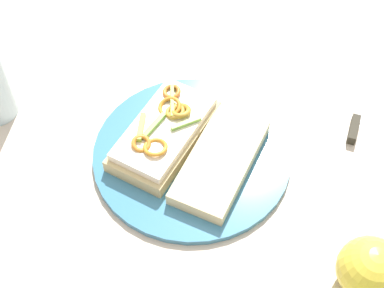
{
  "coord_description": "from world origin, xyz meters",
  "views": [
    {
      "loc": [
        0.16,
        0.45,
        0.68
      ],
      "look_at": [
        0.0,
        0.0,
        0.03
      ],
      "focal_mm": 53.43,
      "sensor_mm": 36.0,
      "label": 1
    }
  ],
  "objects": [
    {
      "name": "sandwich",
      "position": [
        0.03,
        -0.04,
        0.03
      ],
      "size": [
        0.2,
        0.19,
        0.05
      ],
      "rotation": [
        0.0,
        0.0,
        3.86
      ],
      "color": "tan",
      "rests_on": "plate"
    },
    {
      "name": "apple_1",
      "position": [
        -0.13,
        0.26,
        0.04
      ],
      "size": [
        0.11,
        0.11,
        0.08
      ],
      "primitive_type": "sphere",
      "rotation": [
        0.0,
        0.0,
        0.77
      ],
      "color": "gold",
      "rests_on": "ground_plane"
    },
    {
      "name": "bread_slice_side",
      "position": [
        -0.03,
        0.03,
        0.02
      ],
      "size": [
        0.19,
        0.19,
        0.02
      ],
      "primitive_type": "cube",
      "rotation": [
        0.0,
        0.0,
        3.92
      ],
      "color": "beige",
      "rests_on": "plate"
    },
    {
      "name": "plate",
      "position": [
        0.0,
        0.0,
        0.01
      ],
      "size": [
        0.29,
        0.29,
        0.01
      ],
      "primitive_type": "cylinder",
      "color": "teal",
      "rests_on": "ground_plane"
    },
    {
      "name": "knife",
      "position": [
        -0.25,
        0.03,
        0.01
      ],
      "size": [
        0.08,
        0.1,
        0.02
      ],
      "rotation": [
        0.0,
        0.0,
        4.04
      ],
      "color": "silver",
      "rests_on": "ground_plane"
    },
    {
      "name": "ground_plane",
      "position": [
        0.0,
        0.0,
        0.0
      ],
      "size": [
        2.0,
        2.0,
        0.0
      ],
      "primitive_type": "plane",
      "color": "#C2B3A1",
      "rests_on": "ground"
    }
  ]
}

